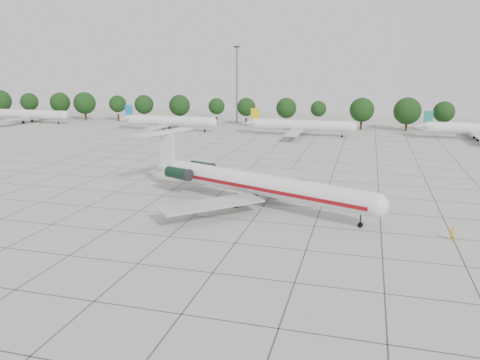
{
  "coord_description": "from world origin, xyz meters",
  "views": [
    {
      "loc": [
        13.57,
        -63.64,
        19.73
      ],
      "look_at": [
        -3.57,
        -0.83,
        3.5
      ],
      "focal_mm": 35.0,
      "sensor_mm": 36.0,
      "label": 1
    }
  ],
  "objects_px": {
    "bg_airliner_a": "(29,114)",
    "main_airliner": "(249,182)",
    "floodlight_mast": "(237,80)",
    "bg_airliner_c": "(301,126)",
    "ground_crew": "(452,234)",
    "bg_airliner_b": "(169,121)"
  },
  "relations": [
    {
      "from": "bg_airliner_a",
      "to": "bg_airliner_c",
      "type": "distance_m",
      "value": 93.99
    },
    {
      "from": "main_airliner",
      "to": "bg_airliner_a",
      "type": "relative_size",
      "value": 1.35
    },
    {
      "from": "bg_airliner_c",
      "to": "floodlight_mast",
      "type": "xyz_separation_m",
      "value": [
        -25.67,
        25.17,
        11.37
      ]
    },
    {
      "from": "floodlight_mast",
      "to": "bg_airliner_a",
      "type": "bearing_deg",
      "value": -163.56
    },
    {
      "from": "bg_airliner_b",
      "to": "bg_airliner_c",
      "type": "xyz_separation_m",
      "value": [
        39.9,
        0.13,
        0.0
      ]
    },
    {
      "from": "main_airliner",
      "to": "bg_airliner_c",
      "type": "height_order",
      "value": "main_airliner"
    },
    {
      "from": "main_airliner",
      "to": "bg_airliner_c",
      "type": "relative_size",
      "value": 1.35
    },
    {
      "from": "bg_airliner_a",
      "to": "floodlight_mast",
      "type": "bearing_deg",
      "value": 16.44
    },
    {
      "from": "bg_airliner_b",
      "to": "floodlight_mast",
      "type": "xyz_separation_m",
      "value": [
        14.23,
        25.3,
        11.37
      ]
    },
    {
      "from": "bg_airliner_b",
      "to": "floodlight_mast",
      "type": "bearing_deg",
      "value": 60.65
    },
    {
      "from": "bg_airliner_b",
      "to": "bg_airliner_c",
      "type": "height_order",
      "value": "same"
    },
    {
      "from": "main_airliner",
      "to": "bg_airliner_b",
      "type": "height_order",
      "value": "main_airliner"
    },
    {
      "from": "bg_airliner_a",
      "to": "floodlight_mast",
      "type": "height_order",
      "value": "floodlight_mast"
    },
    {
      "from": "bg_airliner_a",
      "to": "bg_airliner_c",
      "type": "height_order",
      "value": "same"
    },
    {
      "from": "bg_airliner_b",
      "to": "floodlight_mast",
      "type": "relative_size",
      "value": 1.11
    },
    {
      "from": "main_airliner",
      "to": "floodlight_mast",
      "type": "height_order",
      "value": "floodlight_mast"
    },
    {
      "from": "bg_airliner_c",
      "to": "main_airliner",
      "type": "bearing_deg",
      "value": -88.25
    },
    {
      "from": "floodlight_mast",
      "to": "ground_crew",
      "type": "bearing_deg",
      "value": -61.86
    },
    {
      "from": "bg_airliner_a",
      "to": "main_airliner",
      "type": "bearing_deg",
      "value": -37.14
    },
    {
      "from": "bg_airliner_c",
      "to": "floodlight_mast",
      "type": "distance_m",
      "value": 37.71
    },
    {
      "from": "bg_airliner_a",
      "to": "bg_airliner_b",
      "type": "relative_size",
      "value": 1.0
    },
    {
      "from": "ground_crew",
      "to": "floodlight_mast",
      "type": "distance_m",
      "value": 114.81
    }
  ]
}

